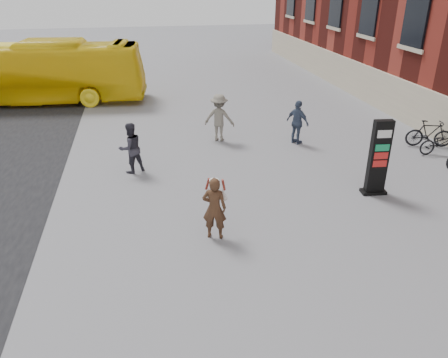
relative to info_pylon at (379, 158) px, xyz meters
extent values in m
plane|color=#9E9EA3|center=(-4.56, -1.23, -1.16)|extent=(100.00, 100.00, 0.00)
cube|color=beige|center=(4.88, 4.77, -0.26)|extent=(0.18, 44.00, 1.80)
cube|color=black|center=(0.00, 0.00, 0.00)|extent=(0.58, 0.29, 2.32)
cube|color=black|center=(0.00, 0.00, -1.11)|extent=(0.78, 0.44, 0.09)
cube|color=white|center=(0.00, 0.00, 0.79)|extent=(0.44, 0.30, 0.23)
cube|color=#0F6A3F|center=(0.00, 0.00, 0.37)|extent=(0.44, 0.30, 0.20)
cube|color=maroon|center=(0.00, 0.00, 0.12)|extent=(0.44, 0.30, 0.20)
cube|color=maroon|center=(0.00, 0.00, -0.13)|extent=(0.44, 0.30, 0.20)
imported|color=#3C2918|center=(-5.20, -1.50, -0.33)|extent=(0.70, 0.57, 1.66)
cylinder|color=white|center=(-5.20, -1.50, 0.43)|extent=(0.23, 0.23, 0.06)
cone|color=white|center=(-4.94, -1.33, -0.03)|extent=(0.28, 0.24, 0.40)
cylinder|color=maroon|center=(-4.94, -1.33, 0.21)|extent=(0.16, 0.12, 0.34)
cone|color=white|center=(-5.32, -1.21, -0.03)|extent=(0.24, 0.28, 0.40)
cylinder|color=maroon|center=(-5.32, -1.21, 0.21)|extent=(0.12, 0.16, 0.34)
imported|color=yellow|center=(-12.08, 13.00, 0.40)|extent=(11.42, 3.81, 3.12)
imported|color=#302E38|center=(-7.24, 3.04, -0.30)|extent=(1.04, 0.96, 1.72)
imported|color=gray|center=(-3.78, 5.54, -0.22)|extent=(1.39, 1.12, 1.88)
imported|color=#404F69|center=(-0.85, 4.60, -0.30)|extent=(0.91, 1.07, 1.72)
imported|color=black|center=(4.04, 2.49, -0.70)|extent=(1.76, 0.67, 0.91)
imported|color=black|center=(4.04, 3.28, -0.64)|extent=(1.81, 1.00, 1.05)
camera|label=1|loc=(-6.78, -10.84, 4.93)|focal=35.00mm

